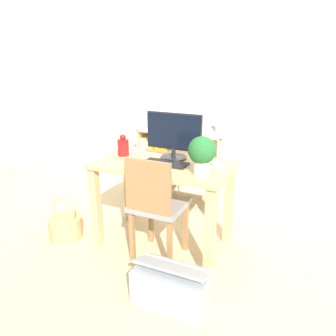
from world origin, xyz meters
The scene contains 12 objects.
ground_plane centered at (0.00, 0.00, 0.00)m, with size 10.00×10.00×0.00m, color #CCB284.
wall_back centered at (0.00, 1.15, 1.30)m, with size 8.00×0.05×2.60m.
desk centered at (0.00, 0.00, 0.58)m, with size 1.11×0.64×0.75m.
monitor centered at (0.03, 0.15, 0.95)m, with size 0.49×0.22×0.39m.
keyboard centered at (0.03, -0.02, 0.75)m, with size 0.36×0.15×0.02m.
vase centered at (-0.40, 0.05, 0.83)m, with size 0.10×0.10×0.19m.
desk_lamp centered at (0.42, 0.07, 0.95)m, with size 0.10×0.19×0.34m.
potted_plant centered at (0.37, -0.13, 0.91)m, with size 0.20×0.20×0.29m.
chair centered at (0.05, -0.23, 0.49)m, with size 0.40×0.40×0.88m.
bookshelf centered at (-0.42, 0.98, 0.38)m, with size 0.98×0.28×0.78m.
basket centered at (-0.85, -0.27, 0.11)m, with size 0.29×0.29×0.39m.
storage_box centered at (0.36, -0.64, 0.13)m, with size 0.50×0.29×0.30m.
Camera 1 is at (1.09, -2.27, 1.58)m, focal length 35.00 mm.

